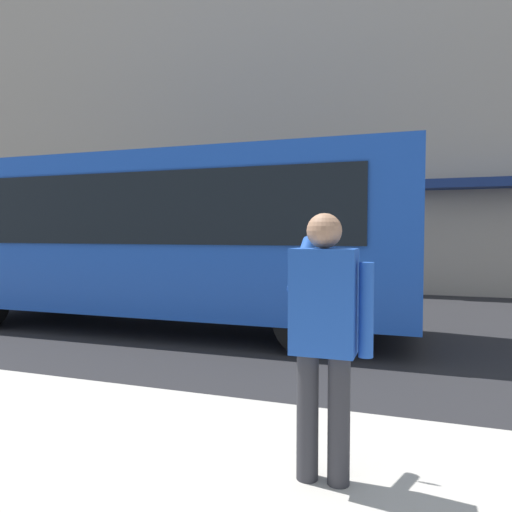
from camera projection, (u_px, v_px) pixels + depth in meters
name	position (u px, v px, depth m)	size (l,w,h in m)	color
ground_plane	(316.00, 338.00, 7.92)	(60.00, 60.00, 0.00)	#232326
building_facade_far	(366.00, 86.00, 14.04)	(28.00, 1.55, 12.00)	#A89E8E
red_bus	(158.00, 235.00, 8.70)	(9.05, 2.54, 3.08)	#1947AD
pedestrian_photographer	(324.00, 326.00, 3.03)	(0.53, 0.52, 1.70)	#2D2D33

